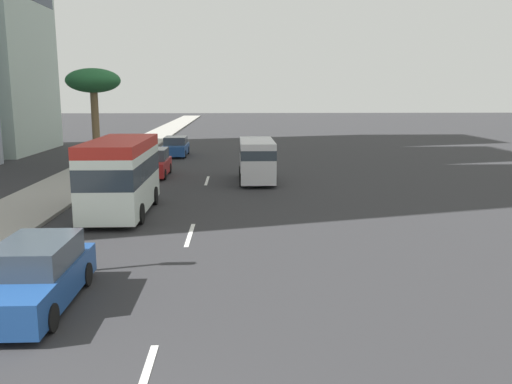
# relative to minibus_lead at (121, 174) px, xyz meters

# --- Properties ---
(ground_plane) EXTENTS (198.00, 198.00, 0.00)m
(ground_plane) POSITION_rel_minibus_lead_xyz_m (14.36, -3.21, -1.76)
(ground_plane) COLOR #2D2D30
(sidewalk_right) EXTENTS (162.00, 3.67, 0.15)m
(sidewalk_right) POSITION_rel_minibus_lead_xyz_m (14.36, 4.53, -1.68)
(sidewalk_right) COLOR #9E9B93
(sidewalk_right) RESTS_ON ground_plane
(lane_stripe_mid) EXTENTS (3.20, 0.16, 0.01)m
(lane_stripe_mid) POSITION_rel_minibus_lead_xyz_m (-3.61, -3.21, -1.75)
(lane_stripe_mid) COLOR silver
(lane_stripe_mid) RESTS_ON ground_plane
(lane_stripe_far) EXTENTS (3.20, 0.16, 0.01)m
(lane_stripe_far) POSITION_rel_minibus_lead_xyz_m (8.62, -3.21, -1.75)
(lane_stripe_far) COLOR silver
(lane_stripe_far) RESTS_ON ground_plane
(minibus_lead) EXTENTS (6.55, 2.43, 3.21)m
(minibus_lead) POSITION_rel_minibus_lead_xyz_m (0.00, 0.00, 0.00)
(minibus_lead) COLOR silver
(minibus_lead) RESTS_ON ground_plane
(car_second) EXTENTS (4.57, 1.87, 1.61)m
(car_second) POSITION_rel_minibus_lead_xyz_m (-10.12, 0.01, -0.99)
(car_second) COLOR #1E478C
(car_second) RESTS_ON ground_plane
(car_third) EXTENTS (4.61, 1.95, 1.58)m
(car_third) POSITION_rel_minibus_lead_xyz_m (21.31, 0.02, -1.01)
(car_third) COLOR #1E478C
(car_third) RESTS_ON ground_plane
(van_fourth) EXTENTS (5.21, 2.07, 2.45)m
(van_fourth) POSITION_rel_minibus_lead_xyz_m (8.15, -6.15, -0.36)
(van_fourth) COLOR silver
(van_fourth) RESTS_ON ground_plane
(car_fifth) EXTENTS (4.26, 1.83, 1.72)m
(car_fifth) POSITION_rel_minibus_lead_xyz_m (10.47, 0.20, -0.95)
(car_fifth) COLOR #A51E1E
(car_fifth) RESTS_ON ground_plane
(palm_tree) EXTENTS (3.87, 3.87, 6.73)m
(palm_tree) POSITION_rel_minibus_lead_xyz_m (16.72, 5.28, 4.08)
(palm_tree) COLOR brown
(palm_tree) RESTS_ON sidewalk_right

